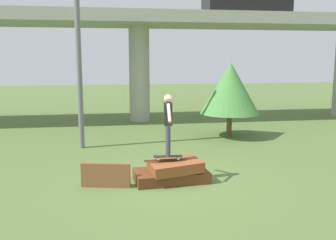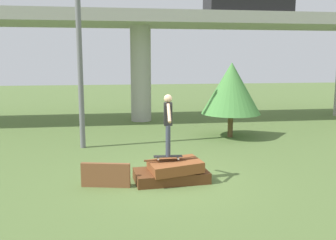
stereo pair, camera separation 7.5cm
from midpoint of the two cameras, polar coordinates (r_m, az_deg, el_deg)
The scene contains 9 objects.
ground_plane at distance 10.56m, azimuth 0.66°, elevation -9.26°, with size 80.00×80.00×0.00m, color #567038.
scrap_pile at distance 10.47m, azimuth 0.90°, elevation -7.94°, with size 2.08×1.28×0.64m.
scrap_plank_loose at distance 10.12m, azimuth -9.27°, elevation -8.29°, with size 1.30×0.39×0.65m.
skateboard at distance 10.32m, azimuth 0.21°, elevation -5.58°, with size 0.80×0.27×0.09m.
skater at distance 10.11m, azimuth 0.21°, elevation -0.09°, with size 0.23×1.17×1.70m.
highway_overpass at distance 20.47m, azimuth -4.14°, elevation 13.91°, with size 44.00×4.32×5.72m.
car_on_overpass_left at distance 21.23m, azimuth 12.04°, elevation 17.12°, with size 4.48×1.83×1.49m.
utility_pole at distance 14.39m, azimuth -13.28°, elevation 12.47°, with size 1.30×0.20×8.19m.
tree_behind_left at distance 16.24m, azimuth 9.76°, elevation 4.78°, with size 2.54×2.54×3.22m.
Camera 2 is at (-1.57, -9.89, 3.36)m, focal length 40.00 mm.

